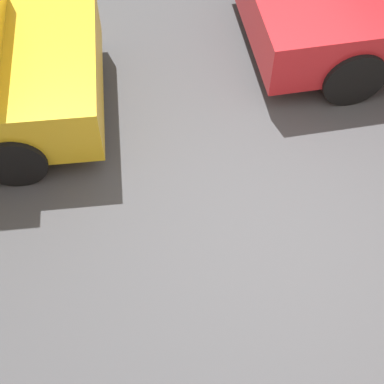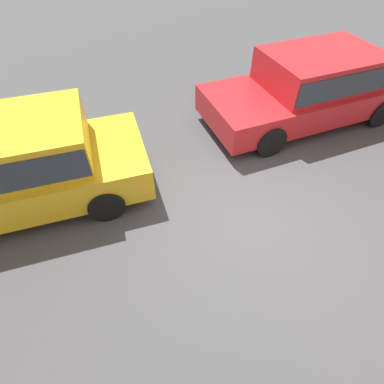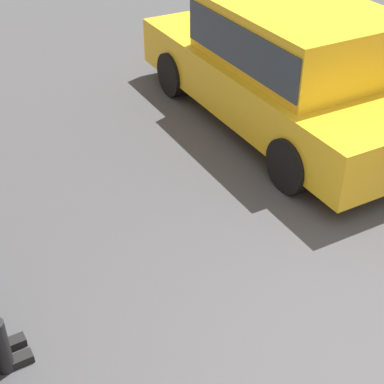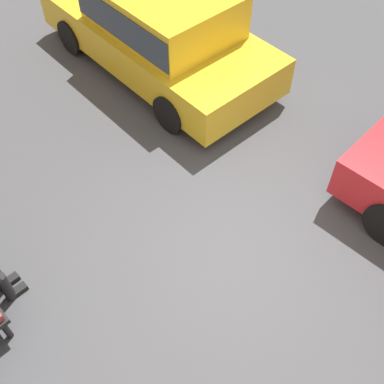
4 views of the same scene
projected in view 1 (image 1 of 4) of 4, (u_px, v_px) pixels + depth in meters
ground_plane at (277, 230)px, 5.31m from camera, size 60.00×60.00×0.00m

